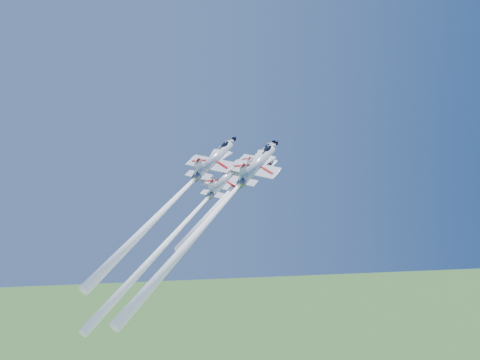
{
  "coord_description": "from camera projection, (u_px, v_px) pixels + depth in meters",
  "views": [
    {
      "loc": [
        -18.8,
        -115.77,
        103.67
      ],
      "look_at": [
        0.0,
        0.0,
        96.67
      ],
      "focal_mm": 40.0,
      "sensor_mm": 36.0,
      "label": 1
    }
  ],
  "objects": [
    {
      "name": "jet_lead",
      "position": [
        235.0,
        185.0,
        112.94
      ],
      "size": [
        20.41,
        25.3,
        26.75
      ],
      "rotation": [
        0.54,
        0.16,
        -0.66
      ],
      "color": "white"
    },
    {
      "name": "jet_right",
      "position": [
        216.0,
        211.0,
        103.52
      ],
      "size": [
        28.56,
        35.75,
        38.27
      ],
      "rotation": [
        0.54,
        0.16,
        -0.66
      ],
      "color": "white"
    },
    {
      "name": "jet_slot",
      "position": [
        181.0,
        227.0,
        102.84
      ],
      "size": [
        25.32,
        32.03,
        34.7
      ],
      "rotation": [
        0.54,
        0.16,
        -0.66
      ],
      "color": "white"
    },
    {
      "name": "jet_left",
      "position": [
        177.0,
        197.0,
        108.98
      ],
      "size": [
        26.37,
        32.69,
        34.58
      ],
      "rotation": [
        0.54,
        0.16,
        -0.66
      ],
      "color": "white"
    }
  ]
}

